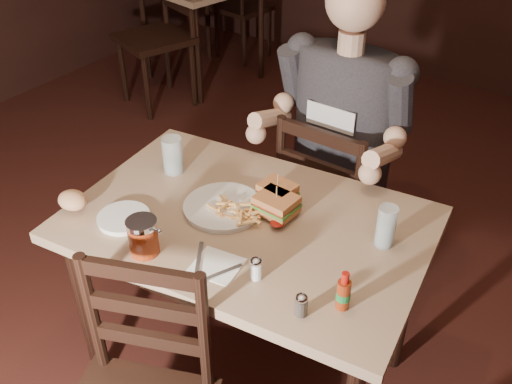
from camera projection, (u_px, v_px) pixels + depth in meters
The scene contains 22 objects.
room_shell at pixel (202, 77), 1.24m from camera, with size 7.00×7.00×7.00m.
main_table at pixel (248, 240), 1.90m from camera, with size 1.22×0.87×0.77m.
chair_far at pixel (336, 205), 2.45m from camera, with size 0.42×0.46×0.91m, color black, non-canonical shape.
bg_chair_far at pixel (243, 7), 4.78m from camera, with size 0.40×0.43×0.86m, color black, non-canonical shape.
bg_chair_near at pixel (154, 38), 3.99m from camera, with size 0.46×0.50×1.00m, color black, non-canonical shape.
diner at pixel (341, 105), 2.13m from camera, with size 0.55×0.44×0.96m, color #333137, non-canonical shape.
dinner_plate at pixel (223, 208), 1.89m from camera, with size 0.26×0.26×0.01m, color white.
sandwich_left at pixel (278, 187), 1.89m from camera, with size 0.11×0.09×0.10m, color #CB814A, non-canonical shape.
sandwich_right at pixel (276, 198), 1.83m from camera, with size 0.13×0.11×0.11m, color #CB814A, non-canonical shape.
fries_pile at pixel (240, 210), 1.84m from camera, with size 0.23×0.16×0.04m, color #F4B96B, non-canonical shape.
ketchup_dollop at pixel (277, 223), 1.80m from camera, with size 0.05×0.05×0.01m, color maroon.
glass_left at pixel (173, 155), 2.05m from camera, with size 0.07×0.07×0.14m, color silver.
glass_right at pixel (386, 226), 1.71m from camera, with size 0.06×0.06×0.14m, color silver.
hot_sauce at pixel (344, 290), 1.50m from camera, with size 0.04×0.04×0.12m, color maroon, non-canonical shape.
salt_shaker at pixel (256, 269), 1.61m from camera, with size 0.04×0.04×0.07m, color white, non-canonical shape.
pepper_shaker at pixel (301, 305), 1.50m from camera, with size 0.04×0.04×0.06m, color #38332D, non-canonical shape.
syrup_dispenser at pixel (143, 237), 1.69m from camera, with size 0.09×0.09×0.12m, color maroon, non-canonical shape.
napkin at pixel (217, 266), 1.67m from camera, with size 0.14×0.13×0.00m, color white.
knife at pixel (198, 263), 1.67m from camera, with size 0.01×0.19×0.00m, color silver.
fork at pixel (215, 276), 1.63m from camera, with size 0.01×0.18×0.01m, color silver.
side_plate at pixel (124, 219), 1.84m from camera, with size 0.17×0.17×0.01m, color white.
bread_roll at pixel (73, 200), 1.87m from camera, with size 0.10×0.08×0.06m, color tan.
Camera 1 is at (0.73, -0.90, 1.91)m, focal length 40.00 mm.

